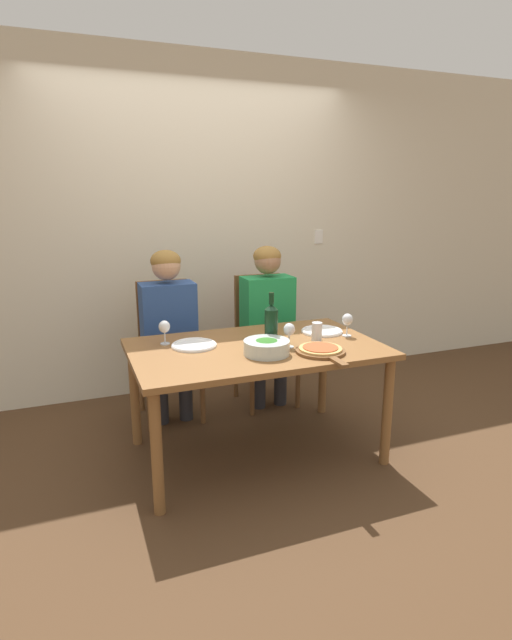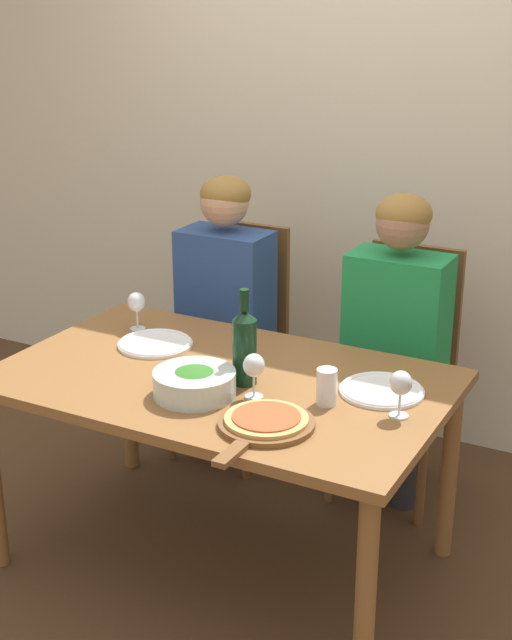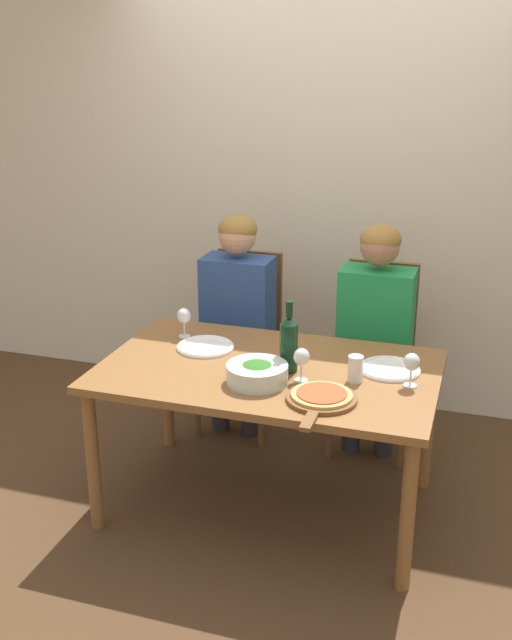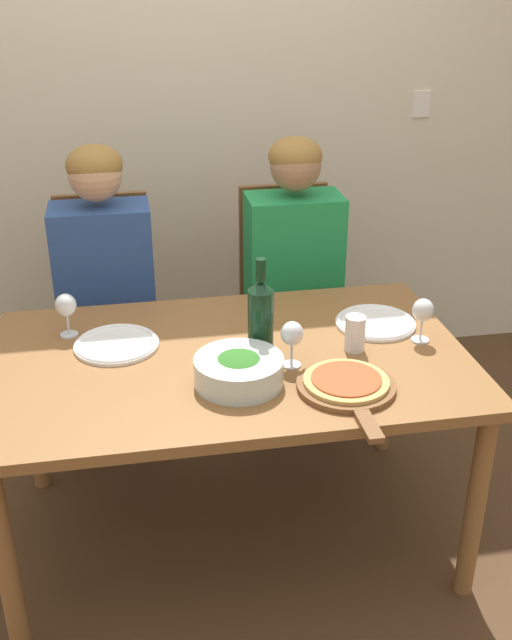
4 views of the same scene
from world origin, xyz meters
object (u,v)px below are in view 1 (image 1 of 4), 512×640
(wine_bottle, at_px, (271,324))
(person_man, at_px, (268,311))
(pizza_on_board, at_px, (321,350))
(wine_glass_right, at_px, (347,321))
(person_woman, at_px, (169,320))
(wine_glass_left, at_px, (164,328))
(wine_glass_centre, at_px, (289,331))
(chair_right, at_px, (262,335))
(broccoli_bowl, at_px, (266,347))
(dinner_plate_left, at_px, (194,345))
(water_tumbler, at_px, (317,332))
(chair_left, at_px, (167,345))
(dinner_plate_right, at_px, (322,331))

(wine_bottle, bearing_deg, person_man, 68.88)
(pizza_on_board, relative_size, wine_glass_right, 2.87)
(person_woman, bearing_deg, wine_bottle, -55.33)
(wine_glass_left, height_order, wine_glass_centre, same)
(chair_right, height_order, wine_glass_right, chair_right)
(person_woman, xyz_separation_m, broccoli_bowl, (0.39, -0.87, 0.01))
(wine_glass_left, bearing_deg, wine_bottle, -22.29)
(person_woman, relative_size, dinner_plate_left, 4.53)
(pizza_on_board, relative_size, wine_glass_centre, 2.87)
(chair_right, xyz_separation_m, water_tumbler, (0.03, -0.84, 0.24))
(wine_bottle, distance_m, water_tumbler, 0.31)
(chair_right, relative_size, wine_glass_right, 6.66)
(broccoli_bowl, xyz_separation_m, wine_glass_right, (0.64, 0.16, 0.06))
(wine_glass_right, bearing_deg, wine_bottle, -179.96)
(wine_glass_left, distance_m, wine_glass_right, 1.17)
(wine_bottle, distance_m, wine_glass_centre, 0.12)
(chair_left, height_order, wine_glass_centre, chair_left)
(person_woman, distance_m, wine_bottle, 0.86)
(chair_right, distance_m, person_woman, 0.80)
(person_man, distance_m, broccoli_bowl, 0.94)
(person_woman, relative_size, dinner_plate_right, 4.53)
(wine_bottle, height_order, dinner_plate_right, wine_bottle)
(chair_right, bearing_deg, dinner_plate_right, -77.06)
(wine_bottle, bearing_deg, chair_right, 71.66)
(person_woman, distance_m, pizza_on_board, 1.19)
(water_tumbler, bearing_deg, chair_right, 92.15)
(wine_glass_centre, height_order, water_tumbler, wine_glass_centre)
(wine_glass_right, height_order, water_tumbler, wine_glass_right)
(wine_bottle, height_order, broccoli_bowl, wine_bottle)
(wine_glass_right, bearing_deg, chair_right, 107.81)
(wine_bottle, xyz_separation_m, water_tumbler, (0.30, -0.02, -0.08))
(person_man, distance_m, dinner_plate_right, 0.59)
(person_man, height_order, broccoli_bowl, person_man)
(dinner_plate_right, relative_size, pizza_on_board, 0.64)
(dinner_plate_left, relative_size, wine_glass_right, 1.83)
(chair_left, height_order, wine_bottle, wine_bottle)
(water_tumbler, bearing_deg, wine_glass_left, 163.53)
(person_man, relative_size, pizza_on_board, 2.88)
(wine_glass_centre, bearing_deg, dinner_plate_left, 156.98)
(person_woman, relative_size, wine_glass_centre, 8.27)
(wine_glass_left, height_order, wine_glass_right, same)
(wine_bottle, bearing_deg, wine_glass_left, 157.71)
(wine_glass_centre, bearing_deg, wine_glass_right, 10.89)
(person_woman, relative_size, pizza_on_board, 2.88)
(person_woman, height_order, wine_glass_right, person_woman)
(person_man, bearing_deg, chair_left, 171.29)
(person_man, distance_m, wine_glass_right, 0.76)
(dinner_plate_right, bearing_deg, person_man, 105.49)
(chair_right, relative_size, wine_bottle, 3.07)
(broccoli_bowl, bearing_deg, person_man, 66.76)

